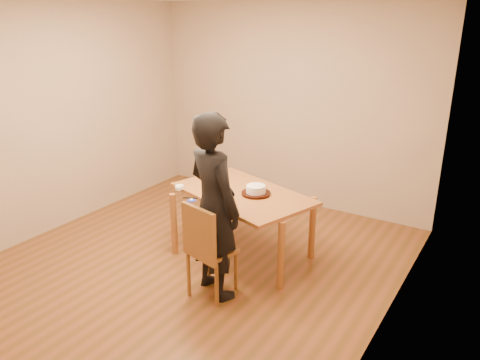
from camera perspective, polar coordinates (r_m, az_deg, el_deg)
The scene contains 16 objects.
room_shell at distance 4.82m, azimuth -4.20°, elevation 5.43°, with size 4.00×4.50×2.70m.
dining_table at distance 4.94m, azimuth 0.31°, elevation -1.69°, with size 1.46×0.87×0.04m, color brown.
dining_chair at distance 4.40m, azimuth -3.43°, elevation -8.59°, with size 0.37×0.37×0.04m, color brown.
cake_plate at distance 4.87m, azimuth 1.96°, elevation -1.64°, with size 0.31×0.31×0.02m, color red.
cake at distance 4.86m, azimuth 1.97°, elevation -1.15°, with size 0.21×0.21×0.07m, color white.
frosting_dome at distance 4.84m, azimuth 1.97°, elevation -0.65°, with size 0.20×0.20×0.03m, color white.
frosting_tub at distance 4.71m, azimuth -3.82°, elevation -2.13°, with size 0.08×0.08×0.07m, color white.
frosting_lid at distance 4.73m, azimuth -5.94°, elevation -2.52°, with size 0.09×0.09×0.01m, color #1924A4.
frosting_dollop at distance 4.73m, azimuth -5.94°, elevation -2.37°, with size 0.04×0.04×0.02m, color white.
ramekin_green at distance 5.04m, azimuth -7.48°, elevation -0.97°, with size 0.08×0.08×0.04m, color white.
ramekin_yellow at distance 5.09m, azimuth -3.87°, elevation -0.62°, with size 0.08×0.08×0.04m, color white.
ramekin_multi at distance 5.06m, azimuth -7.35°, elevation -0.86°, with size 0.08×0.08×0.04m, color white.
candy_box_pink at distance 5.42m, azimuth -3.88°, elevation 0.55°, with size 0.13×0.06×0.02m, color #C72E82.
candy_box_green at distance 5.42m, azimuth -3.90°, elevation 0.78°, with size 0.14×0.07×0.02m, color green.
spatula at distance 4.80m, azimuth -6.08°, elevation -2.20°, with size 0.15×0.01×0.01m, color black.
person at distance 4.25m, azimuth -3.20°, elevation -3.28°, with size 0.64×0.42×1.75m, color black.
Camera 1 is at (2.78, -3.41, 2.53)m, focal length 35.00 mm.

